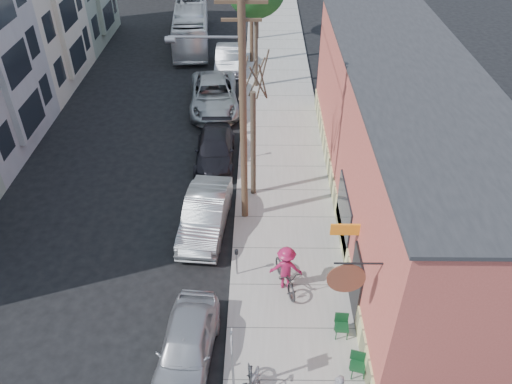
{
  "coord_description": "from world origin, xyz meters",
  "views": [
    {
      "loc": [
        3.12,
        -12.93,
        14.25
      ],
      "look_at": [
        2.94,
        4.01,
        1.5
      ],
      "focal_mm": 35.0,
      "sensor_mm": 36.0,
      "label": 1
    }
  ],
  "objects_px": {
    "parking_meter_far": "(243,144)",
    "utility_pole_near": "(241,108)",
    "car_3": "(214,95)",
    "bus": "(191,24)",
    "parking_meter_near": "(237,258)",
    "tree_bare": "(253,146)",
    "car_1": "(205,214)",
    "car_2": "(215,150)",
    "patio_chair_a": "(342,327)",
    "sign_post": "(232,357)",
    "patio_chair_b": "(358,366)",
    "cyclist": "(286,268)",
    "car_0": "(187,346)",
    "car_4": "(228,59)"
  },
  "relations": [
    {
      "from": "utility_pole_near",
      "to": "patio_chair_a",
      "type": "height_order",
      "value": "utility_pole_near"
    },
    {
      "from": "car_3",
      "to": "bus",
      "type": "xyz_separation_m",
      "value": [
        -2.59,
        11.06,
        0.61
      ]
    },
    {
      "from": "car_1",
      "to": "car_2",
      "type": "height_order",
      "value": "car_1"
    },
    {
      "from": "car_3",
      "to": "sign_post",
      "type": "bearing_deg",
      "value": -89.09
    },
    {
      "from": "tree_bare",
      "to": "parking_meter_far",
      "type": "bearing_deg",
      "value": 100.58
    },
    {
      "from": "patio_chair_a",
      "to": "car_1",
      "type": "bearing_deg",
      "value": 136.3
    },
    {
      "from": "patio_chair_b",
      "to": "cyclist",
      "type": "xyz_separation_m",
      "value": [
        -2.12,
        3.7,
        0.49
      ]
    },
    {
      "from": "car_3",
      "to": "bus",
      "type": "distance_m",
      "value": 11.38
    },
    {
      "from": "car_3",
      "to": "parking_meter_near",
      "type": "bearing_deg",
      "value": -87.34
    },
    {
      "from": "sign_post",
      "to": "car_0",
      "type": "height_order",
      "value": "sign_post"
    },
    {
      "from": "parking_meter_near",
      "to": "cyclist",
      "type": "height_order",
      "value": "cyclist"
    },
    {
      "from": "sign_post",
      "to": "tree_bare",
      "type": "relative_size",
      "value": 0.54
    },
    {
      "from": "car_2",
      "to": "car_0",
      "type": "bearing_deg",
      "value": -91.09
    },
    {
      "from": "parking_meter_far",
      "to": "utility_pole_near",
      "type": "height_order",
      "value": "utility_pole_near"
    },
    {
      "from": "car_3",
      "to": "patio_chair_a",
      "type": "bearing_deg",
      "value": -76.92
    },
    {
      "from": "utility_pole_near",
      "to": "car_4",
      "type": "xyz_separation_m",
      "value": [
        -1.59,
        16.37,
        -4.64
      ]
    },
    {
      "from": "patio_chair_a",
      "to": "car_0",
      "type": "xyz_separation_m",
      "value": [
        -5.09,
        -0.91,
        0.14
      ]
    },
    {
      "from": "car_1",
      "to": "parking_meter_far",
      "type": "bearing_deg",
      "value": 79.65
    },
    {
      "from": "parking_meter_far",
      "to": "cyclist",
      "type": "distance_m",
      "value": 8.94
    },
    {
      "from": "sign_post",
      "to": "utility_pole_near",
      "type": "distance_m",
      "value": 9.16
    },
    {
      "from": "cyclist",
      "to": "bus",
      "type": "xyz_separation_m",
      "value": [
        -6.4,
        25.69,
        0.38
      ]
    },
    {
      "from": "patio_chair_a",
      "to": "cyclist",
      "type": "relative_size",
      "value": 0.47
    },
    {
      "from": "car_2",
      "to": "utility_pole_near",
      "type": "bearing_deg",
      "value": -71.82
    },
    {
      "from": "car_3",
      "to": "bus",
      "type": "height_order",
      "value": "bus"
    },
    {
      "from": "utility_pole_near",
      "to": "car_1",
      "type": "relative_size",
      "value": 2.07
    },
    {
      "from": "tree_bare",
      "to": "patio_chair_b",
      "type": "distance_m",
      "value": 10.32
    },
    {
      "from": "bus",
      "to": "parking_meter_near",
      "type": "bearing_deg",
      "value": -84.98
    },
    {
      "from": "sign_post",
      "to": "car_2",
      "type": "distance_m",
      "value": 13.12
    },
    {
      "from": "bus",
      "to": "tree_bare",
      "type": "bearing_deg",
      "value": -80.86
    },
    {
      "from": "patio_chair_a",
      "to": "bus",
      "type": "distance_m",
      "value": 29.1
    },
    {
      "from": "parking_meter_far",
      "to": "parking_meter_near",
      "type": "bearing_deg",
      "value": -90.0
    },
    {
      "from": "utility_pole_near",
      "to": "patio_chair_a",
      "type": "xyz_separation_m",
      "value": [
        3.5,
        -6.37,
        -4.82
      ]
    },
    {
      "from": "patio_chair_b",
      "to": "parking_meter_far",
      "type": "bearing_deg",
      "value": 123.63
    },
    {
      "from": "parking_meter_near",
      "to": "car_2",
      "type": "relative_size",
      "value": 0.26
    },
    {
      "from": "parking_meter_far",
      "to": "cyclist",
      "type": "height_order",
      "value": "cyclist"
    },
    {
      "from": "sign_post",
      "to": "car_0",
      "type": "distance_m",
      "value": 2.22
    },
    {
      "from": "parking_meter_far",
      "to": "utility_pole_near",
      "type": "relative_size",
      "value": 0.12
    },
    {
      "from": "patio_chair_b",
      "to": "patio_chair_a",
      "type": "bearing_deg",
      "value": 117.98
    },
    {
      "from": "patio_chair_b",
      "to": "bus",
      "type": "distance_m",
      "value": 30.61
    },
    {
      "from": "parking_meter_near",
      "to": "tree_bare",
      "type": "height_order",
      "value": "tree_bare"
    },
    {
      "from": "parking_meter_near",
      "to": "tree_bare",
      "type": "relative_size",
      "value": 0.24
    },
    {
      "from": "parking_meter_near",
      "to": "car_4",
      "type": "xyz_separation_m",
      "value": [
        -1.45,
        19.92,
        -0.21
      ]
    },
    {
      "from": "parking_meter_near",
      "to": "patio_chair_b",
      "type": "bearing_deg",
      "value": -47.41
    },
    {
      "from": "parking_meter_far",
      "to": "utility_pole_near",
      "type": "bearing_deg",
      "value": -88.25
    },
    {
      "from": "cyclist",
      "to": "patio_chair_b",
      "type": "bearing_deg",
      "value": 123.88
    },
    {
      "from": "car_4",
      "to": "bus",
      "type": "relative_size",
      "value": 0.45
    },
    {
      "from": "cyclist",
      "to": "tree_bare",
      "type": "bearing_deg",
      "value": -73.42
    },
    {
      "from": "cyclist",
      "to": "bus",
      "type": "distance_m",
      "value": 26.47
    },
    {
      "from": "parking_meter_far",
      "to": "patio_chair_b",
      "type": "relative_size",
      "value": 1.41
    },
    {
      "from": "cyclist",
      "to": "car_2",
      "type": "bearing_deg",
      "value": -65.2
    }
  ]
}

